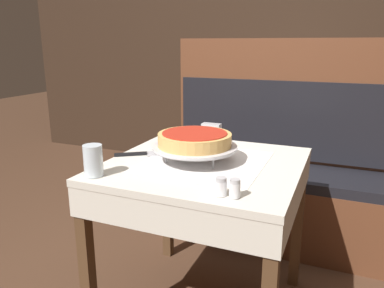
% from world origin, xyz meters
% --- Properties ---
extents(dining_table_front, '(0.83, 0.83, 0.76)m').
position_xyz_m(dining_table_front, '(0.00, 0.00, 0.66)').
color(dining_table_front, beige).
rests_on(dining_table_front, ground_plane).
extents(dining_table_rear, '(0.70, 0.70, 0.75)m').
position_xyz_m(dining_table_rear, '(0.09, 1.69, 0.63)').
color(dining_table_rear, beige).
rests_on(dining_table_rear, ground_plane).
extents(booth_bench, '(1.41, 0.46, 1.30)m').
position_xyz_m(booth_bench, '(0.14, 0.85, 0.38)').
color(booth_bench, brown).
rests_on(booth_bench, ground_plane).
extents(back_wall_panel, '(6.00, 0.04, 2.40)m').
position_xyz_m(back_wall_panel, '(0.00, 2.24, 1.20)').
color(back_wall_panel, black).
rests_on(back_wall_panel, ground_plane).
extents(pizza_pan_stand, '(0.37, 0.37, 0.07)m').
position_xyz_m(pizza_pan_stand, '(-0.04, -0.02, 0.82)').
color(pizza_pan_stand, '#ADADB2').
rests_on(pizza_pan_stand, dining_table_front).
extents(deep_dish_pizza, '(0.32, 0.32, 0.06)m').
position_xyz_m(deep_dish_pizza, '(-0.04, -0.02, 0.86)').
color(deep_dish_pizza, tan).
rests_on(deep_dish_pizza, pizza_pan_stand).
extents(pizza_server, '(0.23, 0.18, 0.01)m').
position_xyz_m(pizza_server, '(-0.31, -0.01, 0.76)').
color(pizza_server, '#BCBCC1').
rests_on(pizza_server, dining_table_front).
extents(water_glass_near, '(0.08, 0.08, 0.12)m').
position_xyz_m(water_glass_near, '(-0.34, -0.34, 0.82)').
color(water_glass_near, silver).
rests_on(water_glass_near, dining_table_front).
extents(salt_shaker, '(0.04, 0.04, 0.06)m').
position_xyz_m(salt_shaker, '(0.18, -0.33, 0.79)').
color(salt_shaker, silver).
rests_on(salt_shaker, dining_table_front).
extents(pepper_shaker, '(0.04, 0.04, 0.07)m').
position_xyz_m(pepper_shaker, '(0.23, -0.33, 0.79)').
color(pepper_shaker, silver).
rests_on(pepper_shaker, dining_table_front).
extents(napkin_holder, '(0.10, 0.05, 0.09)m').
position_xyz_m(napkin_holder, '(-0.10, 0.37, 0.81)').
color(napkin_holder, '#B2B2B7').
rests_on(napkin_holder, dining_table_front).
extents(condiment_caddy, '(0.12, 0.12, 0.16)m').
position_xyz_m(condiment_caddy, '(0.06, 1.72, 0.80)').
color(condiment_caddy, black).
rests_on(condiment_caddy, dining_table_rear).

